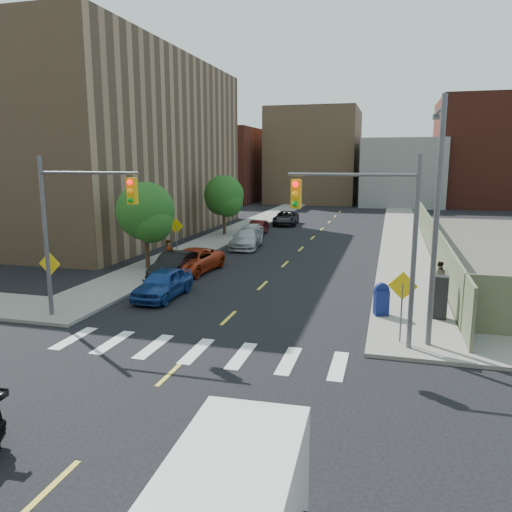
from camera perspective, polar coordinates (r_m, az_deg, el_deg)
The scene contains 28 objects.
ground at distance 15.24m, azimuth -13.00°, elevation -15.89°, with size 160.00×160.00×0.00m, color black.
sidewalk_nw at distance 55.72m, azimuth 0.09°, elevation 3.93°, with size 3.50×73.00×0.15m, color gray.
sidewalk_ne at distance 53.84m, azimuth 16.25°, elevation 3.25°, with size 3.50×73.00×0.15m, color gray.
fence_north at distance 40.40m, azimuth 19.23°, elevation 2.36°, with size 0.12×44.00×2.50m, color #696A4A.
building_nw at distance 50.78m, azimuth -19.59°, elevation 11.60°, with size 22.00×30.00×16.00m, color #8C6B4C.
bg_bldg_west at distance 86.78m, azimuth -4.17°, elevation 10.30°, with size 14.00×18.00×12.00m, color #592319.
bg_bldg_midwest at distance 84.86m, azimuth 6.73°, elevation 11.25°, with size 14.00×16.00×15.00m, color #8C6B4C.
bg_bldg_center at distance 81.94m, azimuth 16.33°, elevation 9.17°, with size 12.00×16.00×10.00m, color gray.
bg_bldg_east at distance 85.32m, azimuth 26.01°, elevation 10.59°, with size 18.00×18.00×16.00m, color #592319.
signal_nw at distance 22.04m, azimuth -19.97°, elevation 4.32°, with size 4.59×0.30×7.00m.
signal_ne at distance 18.07m, azimuth 12.97°, elevation 3.40°, with size 4.59×0.30×7.00m.
streetlight_ne at distance 18.94m, azimuth 19.91°, elevation 5.46°, with size 0.25×3.70×9.00m.
warn_sign_nw at distance 23.89m, azimuth -22.46°, elevation -1.55°, with size 1.06×0.06×2.83m.
warn_sign_ne at distance 19.03m, azimuth 16.38°, elevation -4.18°, with size 1.06×0.06×2.83m.
warn_sign_midwest at distance 35.36m, azimuth -9.11°, elevation 2.92°, with size 1.06×0.06×2.83m.
tree_west_near at distance 31.74m, azimuth -12.45°, elevation 4.61°, with size 3.66×3.64×5.52m.
tree_west_far at distance 45.51m, azimuth -3.67°, elevation 6.66°, with size 3.66×3.64×5.52m.
parked_car_blue at distance 25.43m, azimuth -10.57°, elevation -3.09°, with size 1.75×4.35×1.48m, color navy.
parked_car_black at distance 29.72m, azimuth -9.30°, elevation -1.03°, with size 1.58×4.52×1.49m, color black.
parked_car_red at distance 30.88m, azimuth -7.33°, elevation -0.56°, with size 2.40×5.20×1.45m, color #A72D10.
parked_car_silver at distance 39.25m, azimuth -1.06°, elevation 1.99°, with size 2.08×5.13×1.49m, color #A5A8AD.
parked_car_white at distance 44.42m, azimuth -0.45°, elevation 2.92°, with size 1.57×3.90×1.33m, color silver.
parked_car_maroon at distance 46.48m, azimuth 0.17°, elevation 3.25°, with size 1.36×3.89×1.28m, color #3C0C0C.
parked_car_grey at distance 53.75m, azimuth 3.44°, elevation 4.36°, with size 2.43×5.27×1.47m, color black.
mailbox at distance 22.41m, azimuth 14.14°, elevation -4.84°, with size 0.70×0.62×1.45m.
payphone at distance 22.62m, azimuth 20.37°, elevation -4.47°, with size 0.55×0.45×1.85m, color black.
pedestrian_west at distance 30.94m, azimuth -9.85°, elevation 0.08°, with size 0.69×0.45×1.88m, color gray.
pedestrian_east at distance 27.30m, azimuth 20.18°, elevation -2.20°, with size 0.76×0.60×1.57m, color gray.
Camera 1 is at (6.65, -11.91, 6.78)m, focal length 35.00 mm.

